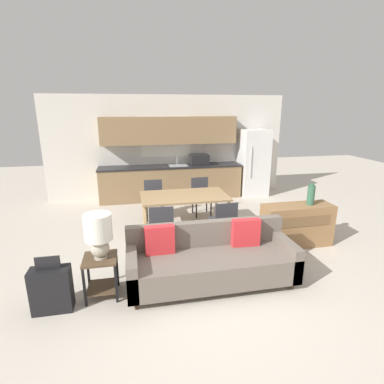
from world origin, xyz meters
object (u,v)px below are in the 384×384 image
Objects in this scene: table_lamp at (98,232)px; dining_chair_near_left at (161,224)px; dining_chair_far_right at (201,194)px; suitcase at (51,289)px; dining_table at (184,198)px; refrigerator at (253,163)px; dining_chair_near_right at (224,220)px; credenza at (297,225)px; dining_chair_far_left at (154,197)px; vase at (311,195)px; side_table at (101,270)px; couch at (210,260)px.

dining_chair_near_left is at bearing 51.55° from table_lamp.
dining_chair_far_right is (1.08, 1.67, 0.00)m from dining_chair_near_left.
suitcase is (-0.57, -0.18, -0.61)m from table_lamp.
refrigerator is at bearing 42.71° from dining_table.
dining_chair_near_right is at bearing 28.89° from table_lamp.
dining_chair_far_left is at bearing 141.73° from credenza.
credenza is (3.26, 0.89, -0.52)m from table_lamp.
dining_chair_far_left reaches higher than dining_table.
dining_table reaches higher than suitcase.
suitcase is at bearing -165.20° from vase.
side_table is 0.65× the size of dining_chair_near_left.
dining_chair_far_left is at bearing 178.61° from dining_chair_far_right.
dining_chair_near_right is (1.96, 1.08, -0.40)m from table_lamp.
dining_chair_far_left is (-0.54, 0.81, -0.18)m from dining_table.
couch is at bearing -154.71° from credenza.
couch reaches higher than credenza.
dining_chair_near_left is 1.00× the size of dining_chair_far_right.
credenza reaches higher than dining_table.
dining_chair_near_right is (1.08, -1.68, 0.00)m from dining_chair_far_left.
refrigerator is at bearing 44.70° from suitcase.
dining_table is at bearing 53.46° from side_table.
dining_chair_far_left is at bearing 144.05° from vase.
table_lamp is 0.86m from suitcase.
couch is at bearing -157.23° from vase.
refrigerator is 2.15× the size of dining_chair_near_right.
table_lamp reaches higher than credenza.
table_lamp is 0.70× the size of dining_chair_near_right.
dining_chair_far_left is 3.29m from suitcase.
dining_chair_far_right is at bearing 128.64° from vase.
dining_chair_far_left is 1.99m from dining_chair_near_right.
credenza is 1.47× the size of dining_chair_far_left.
dining_chair_near_left and dining_chair_far_left have the same top height.
dining_chair_near_right is (-1.29, 0.19, 0.12)m from credenza.
dining_chair_near_left is at bearing 117.62° from couch.
dining_table is 2.00× the size of dining_chair_far_right.
credenza is at bearing 169.55° from dining_chair_near_right.
vase is (0.21, -0.01, 0.55)m from credenza.
table_lamp reaches higher than vase.
couch reaches higher than dining_chair_far_left.
side_table is 2.25m from dining_chair_near_right.
couch is 1.85× the size of credenza.
couch is (-2.30, -4.06, -0.56)m from refrigerator.
vase is 0.45× the size of dining_chair_far_left.
dining_chair_far_left is at bearing 123.52° from dining_table.
table_lamp is 2.93m from dining_chair_far_left.
refrigerator is 3.22m from vase.
side_table is 0.65× the size of dining_chair_near_right.
couch is 2.72× the size of dining_chair_near_right.
dining_chair_far_right reaches higher than side_table.
refrigerator is at bearing 25.26° from dining_chair_far_left.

